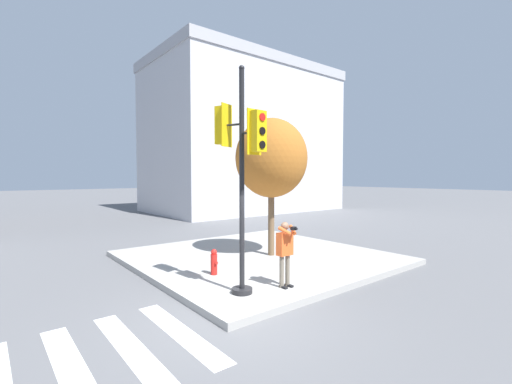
% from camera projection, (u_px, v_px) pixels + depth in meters
% --- Properties ---
extents(ground_plane, '(160.00, 160.00, 0.00)m').
position_uv_depth(ground_plane, '(234.00, 317.00, 7.15)').
color(ground_plane, '#5B5B5E').
extents(sidewalk_corner, '(8.00, 8.00, 0.17)m').
position_uv_depth(sidewalk_corner, '(258.00, 257.00, 12.06)').
color(sidewalk_corner, '#9E9B96').
rests_on(sidewalk_corner, ground_plane).
extents(crosswalk_stripes, '(4.15, 3.16, 0.01)m').
position_uv_depth(crosswalk_stripes, '(69.00, 366.00, 5.30)').
color(crosswalk_stripes, silver).
rests_on(crosswalk_stripes, ground_plane).
extents(traffic_signal_pole, '(0.64, 1.39, 5.33)m').
position_uv_depth(traffic_signal_pole, '(240.00, 161.00, 7.93)').
color(traffic_signal_pole, black).
rests_on(traffic_signal_pole, sidewalk_corner).
extents(person_photographer, '(0.50, 0.53, 1.63)m').
position_uv_depth(person_photographer, '(285.00, 248.00, 8.52)').
color(person_photographer, black).
rests_on(person_photographer, sidewalk_corner).
extents(street_tree, '(2.51, 2.51, 4.79)m').
position_uv_depth(street_tree, '(271.00, 158.00, 11.89)').
color(street_tree, brown).
rests_on(street_tree, sidewalk_corner).
extents(fire_hydrant, '(0.19, 0.25, 0.72)m').
position_uv_depth(fire_hydrant, '(214.00, 262.00, 9.63)').
color(fire_hydrant, red).
rests_on(fire_hydrant, sidewalk_corner).
extents(building_right, '(15.59, 9.88, 12.37)m').
position_uv_depth(building_right, '(243.00, 139.00, 29.97)').
color(building_right, '#BCBCC1').
rests_on(building_right, ground_plane).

